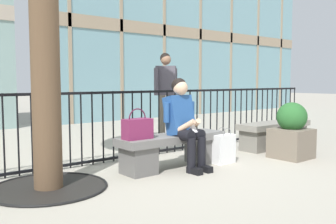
{
  "coord_description": "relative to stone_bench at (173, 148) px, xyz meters",
  "views": [
    {
      "loc": [
        -3.16,
        -3.78,
        1.17
      ],
      "look_at": [
        0.0,
        0.1,
        0.75
      ],
      "focal_mm": 39.47,
      "sensor_mm": 36.0,
      "label": 1
    }
  ],
  "objects": [
    {
      "name": "shopping_bag",
      "position": [
        0.73,
        -0.27,
        -0.06
      ],
      "size": [
        0.33,
        0.15,
        0.51
      ],
      "color": "white",
      "rests_on": "ground"
    },
    {
      "name": "stone_bench",
      "position": [
        0.0,
        0.0,
        0.0
      ],
      "size": [
        1.6,
        0.44,
        0.45
      ],
      "color": "slate",
      "rests_on": "ground"
    },
    {
      "name": "planter",
      "position": [
        1.8,
        -0.66,
        0.12
      ],
      "size": [
        0.53,
        0.53,
        0.85
      ],
      "color": "#726656",
      "rests_on": "ground"
    },
    {
      "name": "plaza_railing",
      "position": [
        0.0,
        0.84,
        0.25
      ],
      "size": [
        8.57,
        0.04,
        1.03
      ],
      "color": "black",
      "rests_on": "ground"
    },
    {
      "name": "seated_person_with_phone",
      "position": [
        0.08,
        -0.13,
        0.38
      ],
      "size": [
        0.52,
        0.66,
        1.21
      ],
      "color": "black",
      "rests_on": "ground"
    },
    {
      "name": "ground_plane",
      "position": [
        0.0,
        0.0,
        -0.27
      ],
      "size": [
        60.0,
        60.0,
        0.0
      ],
      "primitive_type": "plane",
      "color": "#A8A091"
    },
    {
      "name": "stone_bench_far",
      "position": [
        2.38,
        0.04,
        0.0
      ],
      "size": [
        1.6,
        0.44,
        0.45
      ],
      "color": "gray",
      "rests_on": "ground"
    },
    {
      "name": "bystander_at_railing",
      "position": [
        1.32,
        1.79,
        0.73
      ],
      "size": [
        0.55,
        0.42,
        1.71
      ],
      "color": "#6B6051",
      "rests_on": "ground"
    },
    {
      "name": "handbag_on_bench",
      "position": [
        -0.58,
        -0.01,
        0.31
      ],
      "size": [
        0.36,
        0.19,
        0.38
      ],
      "color": "#7A234C",
      "rests_on": "stone_bench"
    }
  ]
}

